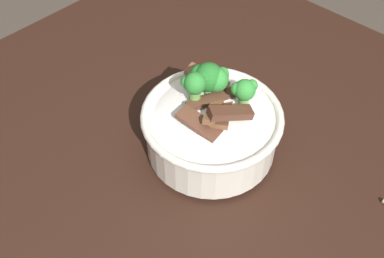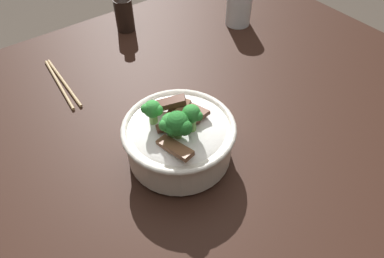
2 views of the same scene
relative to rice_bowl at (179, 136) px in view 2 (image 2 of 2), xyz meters
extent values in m
cube|color=black|center=(-0.13, -0.05, -0.09)|extent=(1.20, 1.09, 0.05)
cube|color=black|center=(-0.66, -0.52, -0.49)|extent=(0.06, 0.06, 0.74)
cylinder|color=silver|center=(0.00, 0.00, -0.06)|extent=(0.09, 0.09, 0.01)
cylinder|color=silver|center=(0.00, 0.00, -0.02)|extent=(0.20, 0.20, 0.07)
torus|color=silver|center=(0.00, 0.00, 0.02)|extent=(0.21, 0.21, 0.01)
ellipsoid|color=white|center=(0.00, 0.00, 0.01)|extent=(0.18, 0.18, 0.05)
cube|color=brown|center=(0.00, -0.02, 0.03)|extent=(0.07, 0.06, 0.02)
cube|color=#4C2B1E|center=(0.00, -0.04, 0.05)|extent=(0.07, 0.05, 0.03)
cube|color=#563323|center=(0.01, 0.01, 0.04)|extent=(0.08, 0.04, 0.01)
cube|color=#563323|center=(-0.04, -0.01, 0.04)|extent=(0.03, 0.07, 0.02)
cube|color=brown|center=(0.00, -0.01, 0.04)|extent=(0.08, 0.05, 0.03)
cube|color=brown|center=(0.04, 0.05, 0.04)|extent=(0.04, 0.07, 0.02)
cylinder|color=#7AB256|center=(0.03, -0.03, 0.04)|extent=(0.01, 0.01, 0.03)
sphere|color=green|center=(0.03, -0.03, 0.06)|extent=(0.03, 0.03, 0.03)
sphere|color=green|center=(0.04, -0.03, 0.07)|extent=(0.02, 0.02, 0.02)
sphere|color=green|center=(0.03, -0.02, 0.06)|extent=(0.02, 0.02, 0.02)
cylinder|color=#6BA84C|center=(-0.01, 0.03, 0.04)|extent=(0.02, 0.02, 0.03)
sphere|color=#2D8433|center=(-0.01, 0.03, 0.07)|extent=(0.03, 0.03, 0.03)
sphere|color=#2D8433|center=(0.00, 0.03, 0.07)|extent=(0.02, 0.02, 0.02)
sphere|color=#2D8433|center=(-0.02, 0.04, 0.07)|extent=(0.02, 0.02, 0.02)
cylinder|color=#7AB256|center=(0.02, 0.03, 0.04)|extent=(0.01, 0.01, 0.02)
sphere|color=#237028|center=(0.02, 0.03, 0.06)|extent=(0.04, 0.04, 0.04)
sphere|color=#237028|center=(0.03, 0.03, 0.06)|extent=(0.02, 0.02, 0.02)
sphere|color=#237028|center=(0.01, 0.04, 0.06)|extent=(0.03, 0.03, 0.03)
cylinder|color=#6BA84C|center=(0.02, 0.02, 0.04)|extent=(0.02, 0.02, 0.02)
sphere|color=green|center=(0.02, 0.02, 0.06)|extent=(0.04, 0.04, 0.04)
sphere|color=green|center=(0.04, 0.02, 0.06)|extent=(0.02, 0.02, 0.02)
sphere|color=green|center=(0.02, 0.03, 0.06)|extent=(0.02, 0.02, 0.02)
cylinder|color=white|center=(-0.43, -0.31, -0.06)|extent=(0.07, 0.07, 0.00)
cylinder|color=white|center=(-0.43, -0.31, 0.00)|extent=(0.07, 0.07, 0.12)
cylinder|color=silver|center=(-0.43, -0.31, -0.03)|extent=(0.06, 0.06, 0.05)
cylinder|color=tan|center=(0.11, -0.35, -0.06)|extent=(0.02, 0.21, 0.01)
cylinder|color=tan|center=(0.09, -0.35, -0.06)|extent=(0.01, 0.21, 0.01)
cylinder|color=black|center=(-0.15, -0.48, -0.01)|extent=(0.05, 0.05, 0.09)
camera|label=1|loc=(-0.35, -0.29, 0.49)|focal=41.53mm
camera|label=2|loc=(0.24, 0.36, 0.48)|focal=32.69mm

